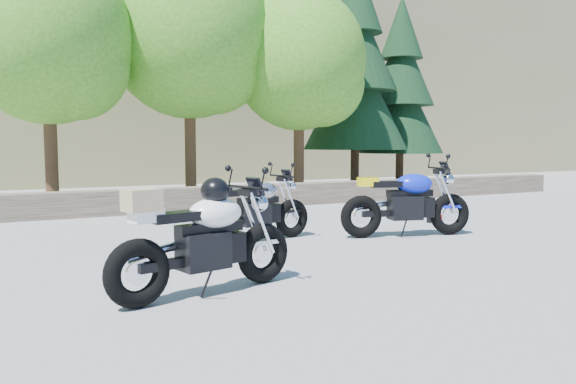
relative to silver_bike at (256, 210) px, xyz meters
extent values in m
plane|color=gray|center=(0.16, -1.32, -0.47)|extent=(90.00, 90.00, 0.00)
cube|color=#4B3E32|center=(0.16, 4.18, -0.22)|extent=(22.00, 0.55, 0.50)
cube|color=olive|center=(3.16, 26.68, 7.03)|extent=(80.00, 30.00, 15.00)
cylinder|color=#382314|center=(-2.34, 5.88, 1.04)|extent=(0.28, 0.28, 3.02)
sphere|color=#35781A|center=(-2.34, 5.88, 3.31)|extent=(3.67, 3.67, 3.67)
sphere|color=#35781A|center=(-1.84, 5.58, 2.66)|extent=(2.38, 2.38, 2.38)
cylinder|color=#382314|center=(0.96, 6.28, 1.21)|extent=(0.28, 0.28, 3.36)
sphere|color=#35781A|center=(0.96, 6.28, 3.73)|extent=(4.08, 4.08, 4.08)
sphere|color=#35781A|center=(1.46, 5.98, 3.01)|extent=(2.64, 2.64, 2.64)
cylinder|color=#382314|center=(3.76, 5.68, 0.98)|extent=(0.28, 0.28, 2.91)
sphere|color=#35781A|center=(3.76, 5.68, 3.17)|extent=(3.54, 3.54, 3.54)
sphere|color=#35781A|center=(4.26, 5.38, 2.54)|extent=(2.29, 2.29, 2.29)
cylinder|color=#382314|center=(6.36, 6.88, 0.61)|extent=(0.26, 0.26, 2.16)
cone|color=black|center=(6.36, 6.88, 2.41)|extent=(3.17, 3.17, 3.24)
cone|color=black|center=(6.36, 6.88, 3.99)|extent=(2.45, 2.45, 2.88)
cylinder|color=#382314|center=(8.56, 7.48, 0.49)|extent=(0.26, 0.26, 1.92)
cone|color=black|center=(8.56, 7.48, 2.09)|extent=(2.82, 2.82, 2.88)
cone|color=black|center=(8.56, 7.48, 3.49)|extent=(2.18, 2.18, 2.56)
cone|color=black|center=(8.56, 7.48, 4.77)|extent=(1.41, 1.41, 2.05)
torus|color=black|center=(0.65, 0.11, -0.18)|extent=(0.61, 0.24, 0.60)
torus|color=black|center=(-0.67, -0.11, -0.18)|extent=(0.61, 0.24, 0.60)
cylinder|color=silver|center=(0.65, 0.11, -0.18)|extent=(0.21, 0.07, 0.20)
cylinder|color=silver|center=(-0.67, -0.11, -0.18)|extent=(0.21, 0.07, 0.20)
cube|color=black|center=(-0.03, -0.01, -0.06)|extent=(0.49, 0.35, 0.34)
cube|color=black|center=(0.03, 0.01, 0.14)|extent=(0.67, 0.25, 0.09)
ellipsoid|color=#A3A4A8|center=(0.10, 0.02, 0.27)|extent=(0.59, 0.44, 0.28)
cube|color=black|center=(-0.31, -0.05, 0.27)|extent=(0.49, 0.28, 0.08)
cube|color=black|center=(-0.58, -0.10, 0.31)|extent=(0.29, 0.23, 0.12)
cylinder|color=black|center=(0.46, 0.08, 0.48)|extent=(0.13, 0.61, 0.03)
sphere|color=silver|center=(0.61, 0.10, 0.33)|extent=(0.17, 0.17, 0.17)
torus|color=black|center=(-0.93, -2.27, -0.16)|extent=(0.65, 0.30, 0.63)
torus|color=black|center=(-2.30, -2.60, -0.16)|extent=(0.65, 0.30, 0.63)
cylinder|color=silver|center=(-0.93, -2.27, -0.16)|extent=(0.22, 0.09, 0.22)
cylinder|color=silver|center=(-2.30, -2.60, -0.16)|extent=(0.22, 0.09, 0.22)
cube|color=black|center=(-1.64, -2.44, -0.04)|extent=(0.53, 0.40, 0.35)
cube|color=black|center=(-1.57, -2.42, 0.17)|extent=(0.70, 0.31, 0.10)
ellipsoid|color=white|center=(-1.50, -2.41, 0.31)|extent=(0.64, 0.50, 0.30)
cube|color=black|center=(-1.92, -2.51, 0.31)|extent=(0.53, 0.32, 0.09)
cube|color=white|center=(-2.21, -2.58, 0.35)|extent=(0.31, 0.25, 0.13)
cylinder|color=black|center=(-1.12, -2.32, 0.54)|extent=(0.18, 0.64, 0.03)
sphere|color=silver|center=(-0.97, -2.28, 0.37)|extent=(0.18, 0.18, 0.18)
ellipsoid|color=black|center=(-1.50, -2.41, 0.53)|extent=(0.33, 0.34, 0.26)
cube|color=#A2875E|center=(-2.25, -2.59, 0.49)|extent=(0.35, 0.32, 0.20)
torus|color=black|center=(3.00, -0.83, -0.14)|extent=(0.68, 0.33, 0.66)
torus|color=black|center=(1.56, -0.45, -0.14)|extent=(0.68, 0.33, 0.66)
cylinder|color=silver|center=(3.00, -0.83, -0.14)|extent=(0.23, 0.10, 0.23)
cylinder|color=silver|center=(1.56, -0.45, -0.14)|extent=(0.23, 0.10, 0.23)
cube|color=black|center=(2.26, -0.63, -0.02)|extent=(0.56, 0.43, 0.37)
cube|color=black|center=(2.33, -0.65, 0.21)|extent=(0.74, 0.35, 0.10)
ellipsoid|color=#0E20D3|center=(2.40, -0.67, 0.35)|extent=(0.68, 0.54, 0.31)
cube|color=black|center=(1.96, -0.55, 0.35)|extent=(0.56, 0.35, 0.09)
cube|color=yellow|center=(1.66, -0.47, 0.39)|extent=(0.33, 0.27, 0.13)
cylinder|color=black|center=(2.80, -0.78, 0.59)|extent=(0.21, 0.67, 0.03)
sphere|color=silver|center=(2.96, -0.82, 0.41)|extent=(0.19, 0.19, 0.19)
cube|color=black|center=(3.72, 0.34, -0.31)|extent=(0.30, 0.26, 0.34)
cube|color=#980C0D|center=(3.76, 0.24, -0.40)|extent=(0.19, 0.11, 0.14)
camera|label=1|loc=(-3.34, -7.54, 0.99)|focal=35.00mm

